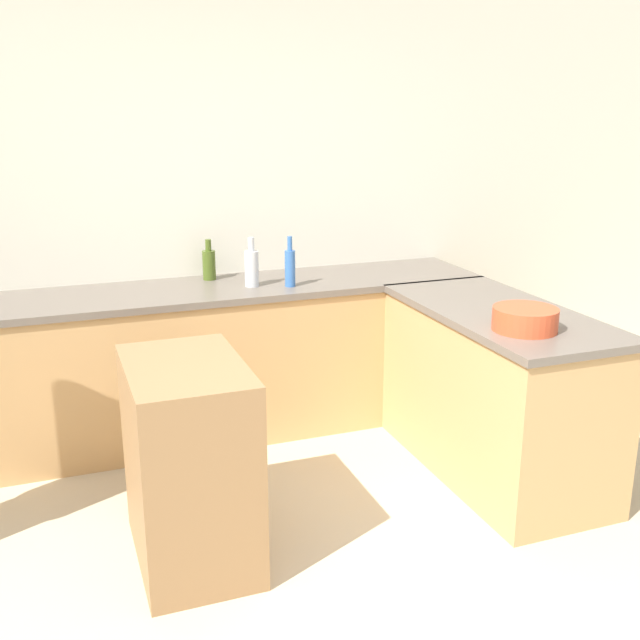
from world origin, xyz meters
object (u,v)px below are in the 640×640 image
(vinegar_bottle_clear, at_px, (252,267))
(olive_oil_bottle, at_px, (209,264))
(island_table, at_px, (190,463))
(water_bottle_blue, at_px, (290,267))
(mixing_bowl, at_px, (525,319))

(vinegar_bottle_clear, height_order, olive_oil_bottle, vinegar_bottle_clear)
(island_table, bearing_deg, vinegar_bottle_clear, 62.59)
(island_table, xyz_separation_m, water_bottle_blue, (0.84, 1.13, 0.58))
(mixing_bowl, bearing_deg, vinegar_bottle_clear, 126.60)
(island_table, xyz_separation_m, mixing_bowl, (1.61, -0.11, 0.52))
(island_table, xyz_separation_m, olive_oil_bottle, (0.43, 1.47, 0.56))
(mixing_bowl, relative_size, vinegar_bottle_clear, 1.06)
(olive_oil_bottle, bearing_deg, mixing_bowl, -53.22)
(olive_oil_bottle, bearing_deg, water_bottle_blue, -39.86)
(water_bottle_blue, distance_m, vinegar_bottle_clear, 0.23)
(island_table, relative_size, olive_oil_bottle, 3.66)
(mixing_bowl, xyz_separation_m, olive_oil_bottle, (-1.18, 1.58, 0.04))
(mixing_bowl, relative_size, olive_oil_bottle, 1.25)
(mixing_bowl, distance_m, vinegar_bottle_clear, 1.65)
(mixing_bowl, height_order, vinegar_bottle_clear, vinegar_bottle_clear)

